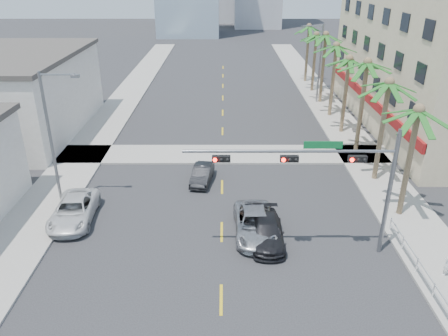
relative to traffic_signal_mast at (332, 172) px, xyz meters
name	(u,v)px	position (x,y,z in m)	size (l,w,h in m)	color
sidewalk_right	(368,164)	(6.22, 12.05, -4.99)	(4.00, 120.00, 0.15)	gray
sidewalk_left	(76,164)	(-17.78, 12.05, -4.99)	(4.00, 120.00, 0.15)	gray
sidewalk_cross	(222,154)	(-5.78, 14.05, -4.99)	(80.00, 4.00, 0.15)	gray
building_left_far	(18,96)	(-25.28, 20.05, -1.46)	(11.00, 18.00, 7.20)	beige
traffic_signal_mast	(332,172)	(0.00, 0.00, 0.00)	(11.12, 0.54, 7.20)	slate
palm_tree_0	(419,111)	(5.82, 4.05, 2.02)	(4.80, 4.80, 7.80)	brown
palm_tree_1	(389,84)	(5.82, 9.25, 2.37)	(4.80, 4.80, 8.16)	brown
palm_tree_2	(367,63)	(5.82, 14.45, 2.72)	(4.80, 4.80, 8.52)	brown
palm_tree_3	(349,60)	(5.82, 19.65, 2.02)	(4.80, 4.80, 7.80)	brown
palm_tree_4	(336,46)	(5.82, 24.85, 2.37)	(4.80, 4.80, 8.16)	brown
palm_tree_5	(326,35)	(5.82, 30.05, 2.72)	(4.80, 4.80, 8.52)	brown
palm_tree_6	(316,35)	(5.82, 35.25, 2.02)	(4.80, 4.80, 7.80)	brown
palm_tree_7	(309,27)	(5.82, 40.45, 2.37)	(4.80, 4.80, 8.16)	brown
streetlight_left	(52,132)	(-16.78, 6.05, 0.00)	(2.55, 0.25, 9.00)	slate
streetlight_right	(318,60)	(5.21, 30.05, 0.00)	(2.55, 0.25, 9.00)	slate
guardrail	(417,263)	(4.52, -1.95, -4.39)	(0.08, 8.08, 1.00)	silver
car_parked_far	(74,210)	(-15.18, 3.40, -4.32)	(2.45, 5.31, 1.48)	silver
car_lane_left	(202,174)	(-7.28, 8.94, -4.44)	(1.32, 3.79, 1.25)	black
car_lane_center	(255,224)	(-3.78, 1.80, -4.33)	(2.41, 5.24, 1.45)	#A4A4A9
car_lane_right	(267,231)	(-3.11, 1.06, -4.39)	(1.88, 4.63, 1.34)	black
pedestrian	(448,262)	(5.94, -2.23, -4.10)	(0.59, 0.39, 1.62)	white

